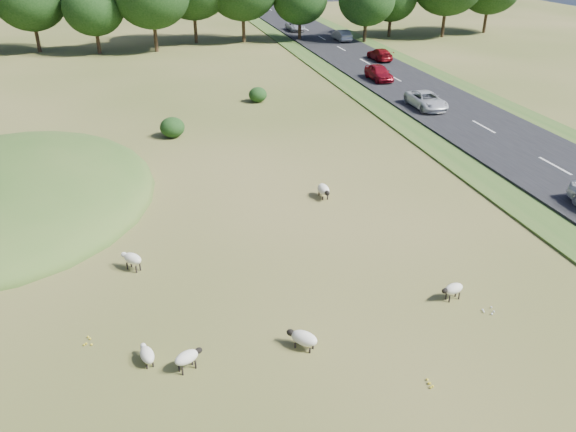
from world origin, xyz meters
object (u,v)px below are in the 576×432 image
(car_3, at_px, (379,72))
(car_1, at_px, (289,9))
(sheep_0, at_px, (132,258))
(sheep_2, at_px, (147,354))
(sheep_5, at_px, (453,289))
(car_2, at_px, (295,26))
(car_4, at_px, (342,35))
(car_7, at_px, (426,100))
(sheep_3, at_px, (187,357))
(car_6, at_px, (380,54))
(sheep_1, at_px, (303,338))
(sheep_4, at_px, (324,190))

(car_3, bearing_deg, car_1, 85.65)
(sheep_0, height_order, sheep_2, sheep_0)
(sheep_5, relative_size, car_3, 0.25)
(car_1, relative_size, car_2, 1.13)
(car_4, bearing_deg, car_7, 83.18)
(car_2, bearing_deg, sheep_5, -99.58)
(sheep_5, bearing_deg, car_4, -116.34)
(car_7, bearing_deg, car_3, 90.00)
(sheep_3, height_order, sheep_5, sheep_3)
(car_6, bearing_deg, sheep_1, 64.34)
(sheep_2, xyz_separation_m, car_7, (22.97, 25.21, 0.53))
(sheep_0, distance_m, car_3, 37.27)
(sheep_3, xyz_separation_m, car_3, (21.66, 35.88, 0.45))
(sheep_2, distance_m, car_7, 34.11)
(sheep_5, xyz_separation_m, car_2, (11.10, 65.78, 0.36))
(sheep_3, bearing_deg, sheep_2, 127.05)
(sheep_3, bearing_deg, sheep_1, -24.33)
(sheep_0, distance_m, sheep_1, 8.89)
(car_6, bearing_deg, car_2, -80.41)
(sheep_1, xyz_separation_m, car_1, (21.44, 85.75, 0.55))
(car_3, relative_size, car_7, 0.91)
(sheep_0, height_order, sheep_4, sheep_0)
(sheep_0, relative_size, car_1, 0.21)
(sheep_2, xyz_separation_m, car_6, (26.77, 44.07, 0.51))
(sheep_5, relative_size, car_6, 0.24)
(sheep_0, height_order, car_4, car_4)
(sheep_4, bearing_deg, car_3, 149.05)
(sheep_4, bearing_deg, sheep_0, -66.11)
(sheep_5, bearing_deg, sheep_2, -7.74)
(sheep_4, distance_m, car_6, 36.97)
(sheep_5, bearing_deg, sheep_1, 0.09)
(sheep_5, xyz_separation_m, car_4, (14.90, 56.22, 0.44))
(car_4, bearing_deg, sheep_5, 75.16)
(car_1, bearing_deg, sheep_4, 77.08)
(sheep_2, height_order, sheep_4, sheep_4)
(car_2, bearing_deg, sheep_2, -109.04)
(car_1, height_order, car_2, car_1)
(sheep_5, height_order, car_4, car_4)
(sheep_2, distance_m, car_6, 51.56)
(car_2, xyz_separation_m, car_7, (0.00, -41.34, 0.02))
(sheep_0, bearing_deg, car_7, -95.30)
(sheep_1, distance_m, sheep_5, 6.67)
(car_1, bearing_deg, car_6, 90.00)
(car_6, bearing_deg, car_7, 78.60)
(sheep_1, xyz_separation_m, sheep_5, (6.54, 1.34, 0.07))
(sheep_0, bearing_deg, car_4, -72.56)
(sheep_0, bearing_deg, sheep_5, -158.20)
(car_1, distance_m, car_6, 41.12)
(sheep_4, relative_size, car_3, 0.31)
(sheep_1, bearing_deg, car_1, -60.53)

